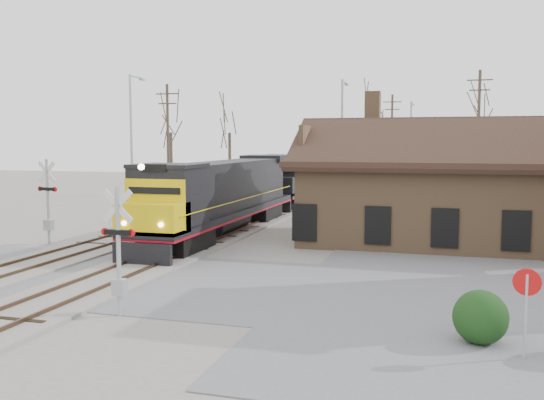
{
  "coord_description": "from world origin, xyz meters",
  "views": [
    {
      "loc": [
        12.15,
        -20.13,
        5.21
      ],
      "look_at": [
        3.57,
        9.0,
        2.24
      ],
      "focal_mm": 40.0,
      "sensor_mm": 36.0,
      "label": 1
    }
  ],
  "objects": [
    {
      "name": "road",
      "position": [
        0.0,
        0.0,
        0.01
      ],
      "size": [
        60.0,
        9.0,
        0.03
      ],
      "primitive_type": "cube",
      "color": "slate",
      "rests_on": "ground"
    },
    {
      "name": "ground",
      "position": [
        0.0,
        0.0,
        0.0
      ],
      "size": [
        140.0,
        140.0,
        0.0
      ],
      "primitive_type": "plane",
      "color": "gray",
      "rests_on": "ground"
    },
    {
      "name": "streetlight_b",
      "position": [
        5.03,
        20.97,
        5.21
      ],
      "size": [
        0.25,
        2.04,
        9.34
      ],
      "color": "#A5A8AD",
      "rests_on": "ground"
    },
    {
      "name": "tree_a",
      "position": [
        -13.86,
        33.54,
        7.01
      ],
      "size": [
        4.02,
        4.02,
        9.85
      ],
      "color": "#382D23",
      "rests_on": "ground"
    },
    {
      "name": "crossbuck_far",
      "position": [
        -7.26,
        5.77,
        2.01
      ],
      "size": [
        1.23,
        0.32,
        4.31
      ],
      "rotation": [
        0.0,
        0.0,
        3.01
      ],
      "color": "#A5A8AD",
      "rests_on": "ground"
    },
    {
      "name": "crossbuck_near",
      "position": [
        2.8,
        -4.47,
        1.84
      ],
      "size": [
        1.11,
        0.29,
        3.89
      ],
      "rotation": [
        0.0,
        0.0,
        -0.01
      ],
      "color": "#A5A8AD",
      "rests_on": "ground"
    },
    {
      "name": "tree_c",
      "position": [
        4.27,
        45.55,
        9.35
      ],
      "size": [
        5.35,
        5.35,
        13.12
      ],
      "color": "#382D23",
      "rests_on": "ground"
    },
    {
      "name": "track_main",
      "position": [
        0.0,
        15.0,
        0.07
      ],
      "size": [
        3.4,
        90.0,
        0.24
      ],
      "color": "gray",
      "rests_on": "ground"
    },
    {
      "name": "streetlight_a",
      "position": [
        -8.49,
        16.57,
        5.36
      ],
      "size": [
        0.25,
        2.04,
        9.64
      ],
      "color": "#A5A8AD",
      "rests_on": "ground"
    },
    {
      "name": "track_siding",
      "position": [
        -4.5,
        15.0,
        0.07
      ],
      "size": [
        3.4,
        90.0,
        0.24
      ],
      "color": "gray",
      "rests_on": "ground"
    },
    {
      "name": "utility_pole_b",
      "position": [
        5.96,
        47.03,
        5.33
      ],
      "size": [
        2.0,
        0.24,
        10.21
      ],
      "color": "#382D23",
      "rests_on": "ground"
    },
    {
      "name": "locomotive_trailing",
      "position": [
        0.0,
        30.35,
        2.22
      ],
      "size": [
        2.85,
        19.08,
        4.01
      ],
      "color": "black",
      "rests_on": "ground"
    },
    {
      "name": "utility_pole_a",
      "position": [
        -10.48,
        26.0,
        5.17
      ],
      "size": [
        2.0,
        0.24,
        9.89
      ],
      "color": "#382D23",
      "rests_on": "ground"
    },
    {
      "name": "do_not_enter_sign",
      "position": [
        13.97,
        -4.98,
        1.54
      ],
      "size": [
        0.65,
        0.2,
        2.22
      ],
      "rotation": [
        0.0,
        0.0,
        -0.24
      ],
      "color": "#A5A8AD",
      "rests_on": "ground"
    },
    {
      "name": "tree_b",
      "position": [
        -8.86,
        36.36,
        7.0
      ],
      "size": [
        4.01,
        4.01,
        9.83
      ],
      "color": "#382D23",
      "rests_on": "ground"
    },
    {
      "name": "utility_pole_c",
      "position": [
        14.26,
        31.86,
        5.68
      ],
      "size": [
        2.0,
        0.24,
        10.88
      ],
      "color": "#382D23",
      "rests_on": "ground"
    },
    {
      "name": "locomotive_lead",
      "position": [
        0.0,
        10.99,
        2.22
      ],
      "size": [
        2.85,
        19.08,
        4.23
      ],
      "color": "black",
      "rests_on": "ground"
    },
    {
      "name": "tree_d",
      "position": [
        14.63,
        41.63,
        8.56
      ],
      "size": [
        4.9,
        4.9,
        12.01
      ],
      "color": "#382D23",
      "rests_on": "ground"
    },
    {
      "name": "depot",
      "position": [
        11.99,
        12.0,
        2.41
      ],
      "size": [
        15.2,
        9.31,
        7.9
      ],
      "color": "#876545",
      "rests_on": "ground"
    },
    {
      "name": "hedge_a",
      "position": [
        13.01,
        -4.09,
        0.7
      ],
      "size": [
        1.41,
        1.41,
        1.41
      ],
      "primitive_type": "sphere",
      "color": "black",
      "rests_on": "ground"
    },
    {
      "name": "streetlight_c",
      "position": [
        8.88,
        32.62,
        4.79
      ],
      "size": [
        0.25,
        2.04,
        8.52
      ],
      "color": "#A5A8AD",
      "rests_on": "ground"
    }
  ]
}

